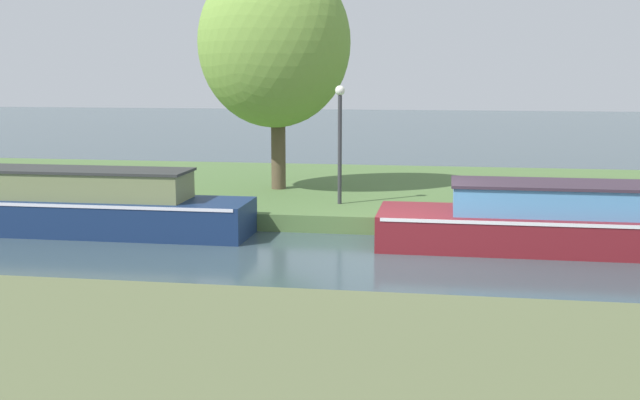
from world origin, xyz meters
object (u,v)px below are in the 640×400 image
navy_narrowboat (32,202)px  mooring_post_near (147,193)px  willow_tree_left (274,43)px  lamp_post (340,130)px

navy_narrowboat → mooring_post_near: size_ratio=16.37×
willow_tree_left → mooring_post_near: willow_tree_left is taller
willow_tree_left → mooring_post_near: size_ratio=10.11×
willow_tree_left → mooring_post_near: (-2.57, -2.85, -3.66)m
lamp_post → mooring_post_near: bearing=-167.3°
navy_narrowboat → mooring_post_near: bearing=34.7°
mooring_post_near → navy_narrowboat: bearing=-145.3°
mooring_post_near → lamp_post: bearing=12.7°
navy_narrowboat → mooring_post_near: (2.16, 1.50, 0.04)m
willow_tree_left → navy_narrowboat: bearing=-137.4°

